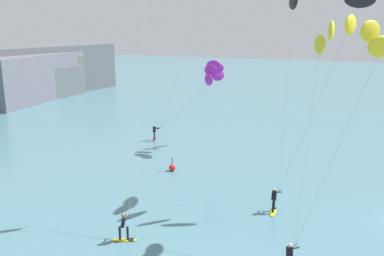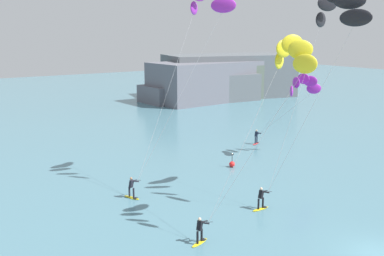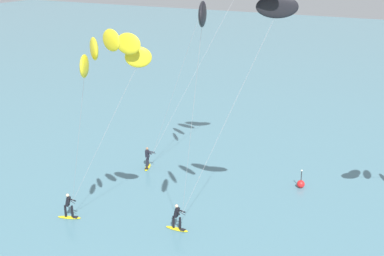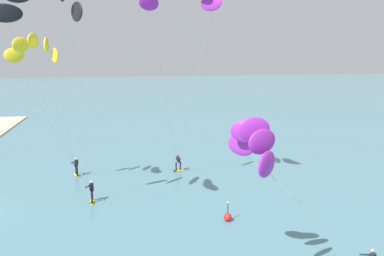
{
  "view_description": "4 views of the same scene",
  "coord_description": "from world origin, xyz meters",
  "views": [
    {
      "loc": [
        -26.39,
        5.22,
        11.98
      ],
      "look_at": [
        0.28,
        15.31,
        4.81
      ],
      "focal_mm": 38.83,
      "sensor_mm": 36.0,
      "label": 1
    },
    {
      "loc": [
        -22.28,
        -13.5,
        12.59
      ],
      "look_at": [
        -2.9,
        15.29,
        5.16
      ],
      "focal_mm": 41.99,
      "sensor_mm": 36.0,
      "label": 2
    },
    {
      "loc": [
        13.06,
        -15.61,
        16.13
      ],
      "look_at": [
        -3.85,
        16.3,
        3.91
      ],
      "focal_mm": 49.6,
      "sensor_mm": 36.0,
      "label": 3
    },
    {
      "loc": [
        29.69,
        12.19,
        11.8
      ],
      "look_at": [
        -0.57,
        16.62,
        5.57
      ],
      "focal_mm": 39.43,
      "sensor_mm": 36.0,
      "label": 4
    }
  ],
  "objects": [
    {
      "name": "kitesurfer_mid_water",
      "position": [
        3.41,
        7.21,
        13.76
      ],
      "size": [
        7.33,
        5.9,
        15.58
      ],
      "color": "yellow",
      "rests_on": "ground"
    },
    {
      "name": "kitesurfer_nearshore",
      "position": [
        -2.78,
        5.45,
        10.83
      ],
      "size": [
        7.29,
        4.47,
        12.46
      ],
      "color": "yellow",
      "rests_on": "ground"
    },
    {
      "name": "marker_buoy",
      "position": [
        3.79,
        18.41,
        0.3
      ],
      "size": [
        0.56,
        0.56,
        1.38
      ],
      "color": "red",
      "rests_on": "ground"
    }
  ]
}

